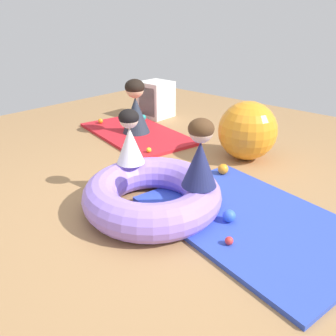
# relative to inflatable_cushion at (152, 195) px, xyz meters

# --- Properties ---
(ground_plane) EXTENTS (8.00, 8.00, 0.00)m
(ground_plane) POSITION_rel_inflatable_cushion_xyz_m (0.09, 0.05, -0.15)
(ground_plane) COLOR #9E7549
(gym_mat_front) EXTENTS (1.95, 1.51, 0.04)m
(gym_mat_front) POSITION_rel_inflatable_cushion_xyz_m (0.73, 0.41, -0.13)
(gym_mat_front) COLOR #2D47B7
(gym_mat_front) RESTS_ON ground
(gym_mat_near_left) EXTENTS (1.83, 1.27, 0.04)m
(gym_mat_near_left) POSITION_rel_inflatable_cushion_xyz_m (-1.56, 1.27, -0.13)
(gym_mat_near_left) COLOR red
(gym_mat_near_left) RESTS_ON ground
(inflatable_cushion) EXTENTS (1.17, 1.17, 0.30)m
(inflatable_cushion) POSITION_rel_inflatable_cushion_xyz_m (0.00, 0.00, 0.00)
(inflatable_cushion) COLOR #9975EA
(inflatable_cushion) RESTS_ON ground
(child_in_navy) EXTENTS (0.33, 0.33, 0.55)m
(child_in_navy) POSITION_rel_inflatable_cushion_xyz_m (0.36, 0.17, 0.42)
(child_in_navy) COLOR navy
(child_in_navy) RESTS_ON inflatable_cushion
(child_in_white) EXTENTS (0.34, 0.34, 0.50)m
(child_in_white) POSITION_rel_inflatable_cushion_xyz_m (-0.38, 0.11, 0.39)
(child_in_white) COLOR white
(child_in_white) RESTS_ON inflatable_cushion
(adult_seated) EXTENTS (0.51, 0.51, 0.72)m
(adult_seated) POSITION_rel_inflatable_cushion_xyz_m (-1.56, 1.27, 0.24)
(adult_seated) COLOR #232D3D
(adult_seated) RESTS_ON gym_mat_near_left
(play_ball_orange) EXTENTS (0.11, 0.11, 0.11)m
(play_ball_orange) POSITION_rel_inflatable_cushion_xyz_m (0.09, 0.94, -0.06)
(play_ball_orange) COLOR orange
(play_ball_orange) RESTS_ON gym_mat_front
(play_ball_pink) EXTENTS (0.08, 0.08, 0.08)m
(play_ball_pink) POSITION_rel_inflatable_cushion_xyz_m (-1.84, 1.47, -0.07)
(play_ball_pink) COLOR pink
(play_ball_pink) RESTS_ON gym_mat_near_left
(play_ball_red) EXTENTS (0.06, 0.06, 0.06)m
(play_ball_red) POSITION_rel_inflatable_cushion_xyz_m (0.78, -0.02, -0.08)
(play_ball_red) COLOR red
(play_ball_red) RESTS_ON gym_mat_front
(play_ball_blue) EXTENTS (0.10, 0.10, 0.10)m
(play_ball_blue) POSITION_rel_inflatable_cushion_xyz_m (0.62, 0.24, -0.06)
(play_ball_blue) COLOR blue
(play_ball_blue) RESTS_ON gym_mat_front
(play_ball_teal) EXTENTS (0.09, 0.09, 0.09)m
(play_ball_teal) POSITION_rel_inflatable_cushion_xyz_m (-1.89, 1.72, -0.06)
(play_ball_teal) COLOR teal
(play_ball_teal) RESTS_ON gym_mat_near_left
(play_ball_yellow) EXTENTS (0.06, 0.06, 0.06)m
(play_ball_yellow) POSITION_rel_inflatable_cushion_xyz_m (-0.90, 0.85, -0.08)
(play_ball_yellow) COLOR yellow
(play_ball_yellow) RESTS_ON gym_mat_near_left
(play_ball_orange_second) EXTENTS (0.07, 0.07, 0.07)m
(play_ball_orange_second) POSITION_rel_inflatable_cushion_xyz_m (-2.25, 1.20, -0.07)
(play_ball_orange_second) COLOR orange
(play_ball_orange_second) RESTS_ON gym_mat_near_left
(exercise_ball_large) EXTENTS (0.67, 0.67, 0.67)m
(exercise_ball_large) POSITION_rel_inflatable_cushion_xyz_m (-0.01, 1.56, 0.18)
(exercise_ball_large) COLOR orange
(exercise_ball_large) RESTS_ON ground
(storage_cube) EXTENTS (0.44, 0.44, 0.56)m
(storage_cube) POSITION_rel_inflatable_cushion_xyz_m (-1.99, 2.10, 0.13)
(storage_cube) COLOR silver
(storage_cube) RESTS_ON ground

